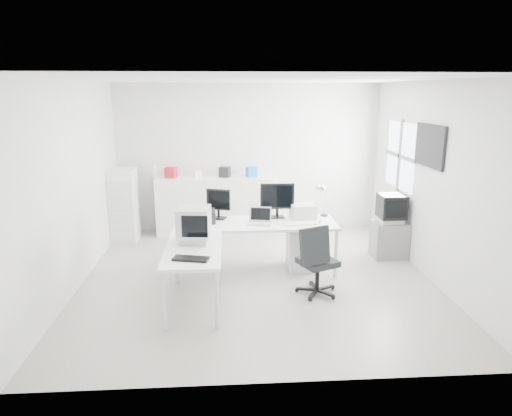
{
  "coord_description": "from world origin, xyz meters",
  "views": [
    {
      "loc": [
        -0.42,
        -6.21,
        2.66
      ],
      "look_at": [
        0.0,
        0.2,
        1.0
      ],
      "focal_mm": 32.0,
      "sensor_mm": 36.0,
      "label": 1
    }
  ],
  "objects": [
    {
      "name": "side_desk",
      "position": [
        -0.85,
        -0.79,
        0.38
      ],
      "size": [
        0.7,
        1.4,
        0.75
      ],
      "primitive_type": null,
      "color": "silver",
      "rests_on": "floor"
    },
    {
      "name": "lcd_monitor_large",
      "position": [
        0.35,
        0.56,
        1.02
      ],
      "size": [
        0.52,
        0.21,
        0.54
      ],
      "primitive_type": null,
      "rotation": [
        0.0,
        0.0,
        -0.01
      ],
      "color": "black",
      "rests_on": "main_desk"
    },
    {
      "name": "lcd_monitor_small",
      "position": [
        -0.55,
        0.56,
        0.99
      ],
      "size": [
        0.42,
        0.33,
        0.47
      ],
      "primitive_type": null,
      "rotation": [
        0.0,
        0.0,
        -0.34
      ],
      "color": "black",
      "rests_on": "main_desk"
    },
    {
      "name": "sideboard",
      "position": [
        -0.65,
        2.24,
        0.54
      ],
      "size": [
        2.17,
        0.54,
        1.08
      ],
      "primitive_type": "cube",
      "color": "silver",
      "rests_on": "floor"
    },
    {
      "name": "laptop",
      "position": [
        0.05,
        0.21,
        0.86
      ],
      "size": [
        0.39,
        0.4,
        0.22
      ],
      "primitive_type": null,
      "rotation": [
        0.0,
        0.0,
        -0.21
      ],
      "color": "#B7B7BA",
      "rests_on": "main_desk"
    },
    {
      "name": "drawer_pedestal",
      "position": [
        0.7,
        0.36,
        0.3
      ],
      "size": [
        0.4,
        0.5,
        0.6
      ],
      "primitive_type": "cube",
      "color": "silver",
      "rests_on": "floor"
    },
    {
      "name": "window",
      "position": [
        2.48,
        1.2,
        1.6
      ],
      "size": [
        0.02,
        1.2,
        1.1
      ],
      "primitive_type": null,
      "color": "white",
      "rests_on": "right_wall"
    },
    {
      "name": "white_mouse",
      "position": [
        0.95,
        0.21,
        0.78
      ],
      "size": [
        0.06,
        0.06,
        0.06
      ],
      "primitive_type": "sphere",
      "color": "silver",
      "rests_on": "main_desk"
    },
    {
      "name": "black_keyboard",
      "position": [
        -0.85,
        -1.19,
        0.76
      ],
      "size": [
        0.44,
        0.26,
        0.03
      ],
      "primitive_type": "cube",
      "rotation": [
        0.0,
        0.0,
        -0.23
      ],
      "color": "black",
      "rests_on": "side_desk"
    },
    {
      "name": "left_wall",
      "position": [
        -2.5,
        0.0,
        1.4
      ],
      "size": [
        0.02,
        5.0,
        2.8
      ],
      "primitive_type": "cube",
      "color": "silver",
      "rests_on": "floor"
    },
    {
      "name": "inkjet_printer",
      "position": [
        -0.85,
        0.41,
        0.84
      ],
      "size": [
        0.52,
        0.42,
        0.18
      ],
      "primitive_type": "cube",
      "rotation": [
        0.0,
        0.0,
        0.05
      ],
      "color": "black",
      "rests_on": "main_desk"
    },
    {
      "name": "clutter_box_d",
      "position": [
        0.05,
        2.24,
        1.17
      ],
      "size": [
        0.22,
        0.21,
        0.18
      ],
      "primitive_type": "cube",
      "rotation": [
        0.0,
        0.0,
        0.33
      ],
      "color": "#195FB2",
      "rests_on": "sideboard"
    },
    {
      "name": "ceiling",
      "position": [
        0.0,
        0.0,
        2.8
      ],
      "size": [
        5.0,
        5.0,
        0.01
      ],
      "primitive_type": "cube",
      "color": "white",
      "rests_on": "back_wall"
    },
    {
      "name": "clutter_box_a",
      "position": [
        -1.45,
        2.24,
        1.18
      ],
      "size": [
        0.24,
        0.23,
        0.19
      ],
      "primitive_type": "cube",
      "rotation": [
        0.0,
        0.0,
        -0.34
      ],
      "color": "#B41924",
      "rests_on": "sideboard"
    },
    {
      "name": "main_desk",
      "position": [
        -0.0,
        0.31,
        0.38
      ],
      "size": [
        2.4,
        0.8,
        0.75
      ],
      "primitive_type": null,
      "color": "silver",
      "rests_on": "floor"
    },
    {
      "name": "filing_cabinet",
      "position": [
        -2.28,
        1.89,
        0.66
      ],
      "size": [
        0.46,
        0.55,
        1.31
      ],
      "primitive_type": "cube",
      "color": "silver",
      "rests_on": "floor"
    },
    {
      "name": "crt_tv",
      "position": [
        2.22,
        0.73,
        0.81
      ],
      "size": [
        0.5,
        0.48,
        0.45
      ],
      "primitive_type": null,
      "color": "black",
      "rests_on": "tv_cabinet"
    },
    {
      "name": "white_keyboard",
      "position": [
        0.65,
        0.16,
        0.76
      ],
      "size": [
        0.48,
        0.2,
        0.02
      ],
      "primitive_type": "cube",
      "rotation": [
        0.0,
        0.0,
        0.12
      ],
      "color": "silver",
      "rests_on": "main_desk"
    },
    {
      "name": "clutter_box_b",
      "position": [
        -0.95,
        2.24,
        1.15
      ],
      "size": [
        0.15,
        0.14,
        0.13
      ],
      "primitive_type": "cube",
      "rotation": [
        0.0,
        0.0,
        0.25
      ],
      "color": "silver",
      "rests_on": "sideboard"
    },
    {
      "name": "clutter_box_c",
      "position": [
        -0.45,
        2.24,
        1.18
      ],
      "size": [
        0.23,
        0.22,
        0.19
      ],
      "primitive_type": "cube",
      "rotation": [
        0.0,
        0.0,
        -0.3
      ],
      "color": "black",
      "rests_on": "sideboard"
    },
    {
      "name": "laser_printer",
      "position": [
        0.75,
        0.53,
        0.86
      ],
      "size": [
        0.41,
        0.37,
        0.21
      ],
      "primitive_type": "cube",
      "rotation": [
        0.0,
        0.0,
        0.14
      ],
      "color": "silver",
      "rests_on": "main_desk"
    },
    {
      "name": "clutter_bottle",
      "position": [
        -1.75,
        2.28,
        1.19
      ],
      "size": [
        0.07,
        0.07,
        0.22
      ],
      "primitive_type": "cylinder",
      "color": "silver",
      "rests_on": "sideboard"
    },
    {
      "name": "floor",
      "position": [
        0.0,
        0.0,
        0.0
      ],
      "size": [
        5.0,
        5.0,
        0.01
      ],
      "primitive_type": "cube",
      "color": "beige",
      "rests_on": "ground"
    },
    {
      "name": "back_wall",
      "position": [
        0.0,
        2.5,
        1.4
      ],
      "size": [
        5.0,
        0.02,
        2.8
      ],
      "primitive_type": "cube",
      "color": "silver",
      "rests_on": "floor"
    },
    {
      "name": "tv_cabinet",
      "position": [
        2.22,
        0.73,
        0.29
      ],
      "size": [
        0.54,
        0.44,
        0.59
      ],
      "primitive_type": "cube",
      "color": "slate",
      "rests_on": "floor"
    },
    {
      "name": "crt_monitor",
      "position": [
        -0.85,
        -0.54,
        0.97
      ],
      "size": [
        0.42,
        0.42,
        0.43
      ],
      "primitive_type": null,
      "rotation": [
        0.0,
        0.0,
        -0.11
      ],
      "color": "#B7B7BA",
      "rests_on": "side_desk"
    },
    {
      "name": "wall_picture",
      "position": [
        2.47,
        0.1,
        1.9
      ],
      "size": [
        0.04,
        0.9,
        0.6
      ],
      "primitive_type": null,
      "color": "black",
      "rests_on": "right_wall"
    },
    {
      "name": "office_chair",
      "position": [
        0.77,
        -0.59,
        0.5
      ],
      "size": [
        0.76,
        0.76,
        1.0
      ],
      "primitive_type": null,
      "rotation": [
        0.0,
        0.0,
        0.42
      ],
      "color": "#222426",
      "rests_on": "floor"
    },
    {
      "name": "desk_lamp",
      "position": [
        1.1,
        0.61,
        0.99
      ],
      "size": [
        0.17,
        0.17,
        0.49
      ],
      "primitive_type": null,
      "rotation": [
        0.0,
        0.0,
        0.07
      ],
      "color": "silver",
      "rests_on": "main_desk"
    },
    {
      "name": "right_wall",
      "position": [
        2.5,
        0.0,
        1.4
      ],
      "size": [
        0.02,
        5.0,
        2.8
      ],
      "primitive_type": "cube",
      "color": "silver",
      "rests_on": "floor"
    }
  ]
}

